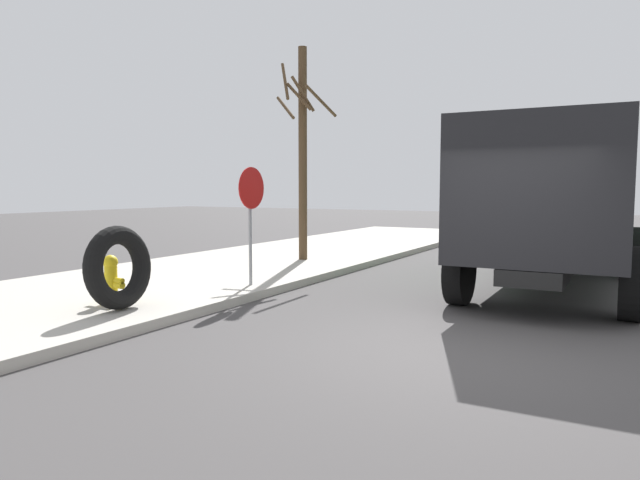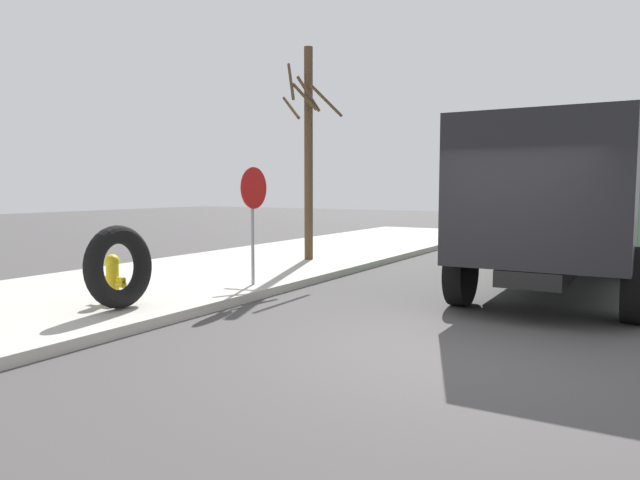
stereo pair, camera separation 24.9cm
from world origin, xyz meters
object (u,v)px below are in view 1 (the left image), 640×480
(fire_hydrant, at_px, (111,277))
(stop_sign, at_px, (251,204))
(loose_tire, at_px, (119,268))
(bare_tree, at_px, (302,148))
(dump_truck_green, at_px, (558,205))
(dump_truck_blue, at_px, (550,197))

(fire_hydrant, height_order, stop_sign, stop_sign)
(fire_hydrant, distance_m, loose_tire, 0.63)
(stop_sign, distance_m, bare_tree, 4.08)
(stop_sign, relative_size, bare_tree, 0.42)
(dump_truck_green, xyz_separation_m, bare_tree, (0.79, 5.99, 1.30))
(fire_hydrant, xyz_separation_m, dump_truck_blue, (15.64, -4.34, 1.06))
(dump_truck_blue, bearing_deg, loose_tire, 166.48)
(dump_truck_green, relative_size, bare_tree, 1.35)
(dump_truck_blue, bearing_deg, dump_truck_green, -171.94)
(fire_hydrant, relative_size, dump_truck_blue, 0.11)
(stop_sign, distance_m, dump_truck_blue, 13.65)
(fire_hydrant, distance_m, stop_sign, 2.82)
(loose_tire, bearing_deg, stop_sign, -8.60)
(stop_sign, bearing_deg, loose_tire, 171.40)
(loose_tire, distance_m, dump_truck_blue, 16.42)
(loose_tire, distance_m, stop_sign, 2.89)
(fire_hydrant, bearing_deg, dump_truck_blue, -15.52)
(stop_sign, bearing_deg, fire_hydrant, 159.23)
(fire_hydrant, bearing_deg, bare_tree, 1.79)
(loose_tire, height_order, bare_tree, bare_tree)
(loose_tire, bearing_deg, bare_tree, 6.20)
(dump_truck_green, height_order, bare_tree, bare_tree)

